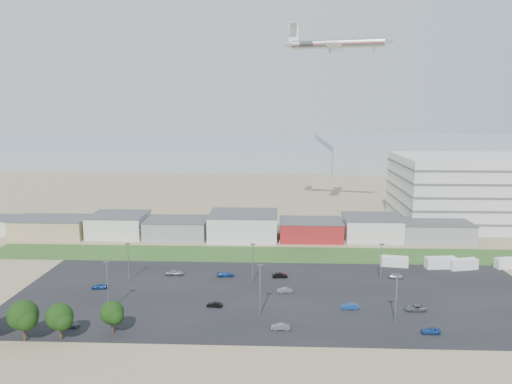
# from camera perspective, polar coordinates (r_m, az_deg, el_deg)

# --- Properties ---
(ground) EXTENTS (700.00, 700.00, 0.00)m
(ground) POSITION_cam_1_polar(r_m,az_deg,el_deg) (98.54, -0.70, -15.87)
(ground) COLOR #8D7D59
(ground) RESTS_ON ground
(parking_lot) EXTENTS (120.00, 50.00, 0.01)m
(parking_lot) POSITION_cam_1_polar(r_m,az_deg,el_deg) (116.77, 2.35, -11.67)
(parking_lot) COLOR black
(parking_lot) RESTS_ON ground
(grass_strip) EXTENTS (160.00, 16.00, 0.02)m
(grass_strip) POSITION_cam_1_polar(r_m,az_deg,el_deg) (147.13, 0.42, -7.12)
(grass_strip) COLOR #2F511E
(grass_strip) RESTS_ON ground
(hills_backdrop) EXTENTS (700.00, 200.00, 9.00)m
(hills_backdrop) POSITION_cam_1_polar(r_m,az_deg,el_deg) (407.08, 7.40, 4.22)
(hills_backdrop) COLOR gray
(hills_backdrop) RESTS_ON ground
(building_row) EXTENTS (170.00, 20.00, 8.00)m
(building_row) POSITION_cam_1_polar(r_m,az_deg,el_deg) (165.81, -5.24, -3.80)
(building_row) COLOR silver
(building_row) RESTS_ON ground
(parking_garage) EXTENTS (80.00, 40.00, 25.00)m
(parking_garage) POSITION_cam_1_polar(r_m,az_deg,el_deg) (204.71, 26.97, 0.18)
(parking_garage) COLOR silver
(parking_garage) RESTS_ON ground
(box_trailer_a) EXTENTS (7.57, 3.41, 2.74)m
(box_trailer_a) POSITION_cam_1_polar(r_m,az_deg,el_deg) (141.07, 15.50, -7.65)
(box_trailer_a) COLOR silver
(box_trailer_a) RESTS_ON ground
(box_trailer_b) EXTENTS (8.31, 3.50, 3.02)m
(box_trailer_b) POSITION_cam_1_polar(r_m,az_deg,el_deg) (143.29, 20.33, -7.57)
(box_trailer_b) COLOR silver
(box_trailer_b) RESTS_ON ground
(box_trailer_c) EXTENTS (7.86, 4.06, 2.82)m
(box_trailer_c) POSITION_cam_1_polar(r_m,az_deg,el_deg) (144.48, 22.61, -7.62)
(box_trailer_c) COLOR silver
(box_trailer_c) RESTS_ON ground
(box_trailer_d) EXTENTS (7.69, 3.62, 2.77)m
(box_trailer_d) POSITION_cam_1_polar(r_m,az_deg,el_deg) (150.76, 26.93, -7.24)
(box_trailer_d) COLOR silver
(box_trailer_d) RESTS_ON ground
(tree_mid) EXTENTS (5.91, 5.91, 8.87)m
(tree_mid) POSITION_cam_1_polar(r_m,az_deg,el_deg) (103.18, -25.06, -12.92)
(tree_mid) COLOR black
(tree_mid) RESTS_ON ground
(tree_right) EXTENTS (5.31, 5.31, 7.96)m
(tree_right) POSITION_cam_1_polar(r_m,az_deg,el_deg) (101.30, -21.53, -13.38)
(tree_right) COLOR black
(tree_right) RESTS_ON ground
(tree_near) EXTENTS (4.78, 4.78, 7.18)m
(tree_near) POSITION_cam_1_polar(r_m,az_deg,el_deg) (101.05, -16.12, -13.37)
(tree_near) COLOR black
(tree_near) RESTS_ON ground
(lightpole_front_l) EXTENTS (1.27, 0.53, 10.75)m
(lightpole_front_l) POSITION_cam_1_polar(r_m,az_deg,el_deg) (111.02, -16.59, -10.28)
(lightpole_front_l) COLOR slate
(lightpole_front_l) RESTS_ON ground
(lightpole_front_m) EXTENTS (1.27, 0.53, 10.79)m
(lightpole_front_m) POSITION_cam_1_polar(r_m,az_deg,el_deg) (104.52, 0.46, -11.12)
(lightpole_front_m) COLOR slate
(lightpole_front_m) RESTS_ON ground
(lightpole_front_r) EXTENTS (1.19, 0.50, 10.12)m
(lightpole_front_r) POSITION_cam_1_polar(r_m,az_deg,el_deg) (104.68, 15.72, -11.66)
(lightpole_front_r) COLOR slate
(lightpole_front_r) RESTS_ON ground
(lightpole_back_l) EXTENTS (1.12, 0.47, 9.52)m
(lightpole_back_l) POSITION_cam_1_polar(r_m,az_deg,el_deg) (128.07, -14.38, -7.78)
(lightpole_back_l) COLOR slate
(lightpole_back_l) RESTS_ON ground
(lightpole_back_m) EXTENTS (1.15, 0.48, 9.74)m
(lightpole_back_m) POSITION_cam_1_polar(r_m,az_deg,el_deg) (123.15, -0.37, -8.12)
(lightpole_back_m) COLOR slate
(lightpole_back_m) RESTS_ON ground
(lightpole_back_r) EXTENTS (1.15, 0.48, 9.77)m
(lightpole_back_r) POSITION_cam_1_polar(r_m,az_deg,el_deg) (126.69, 14.10, -7.90)
(lightpole_back_r) COLOR slate
(lightpole_back_r) RESTS_ON ground
(airliner) EXTENTS (44.69, 35.10, 11.74)m
(airliner) POSITION_cam_1_polar(r_m,az_deg,el_deg) (186.00, 9.30, 16.39)
(airliner) COLOR silver
(parked_car_0) EXTENTS (4.57, 2.25, 1.25)m
(parked_car_0) POSITION_cam_1_polar(r_m,az_deg,el_deg) (113.25, 17.74, -12.51)
(parked_car_0) COLOR #595B5E
(parked_car_0) RESTS_ON ground
(parked_car_1) EXTENTS (3.79, 1.42, 1.24)m
(parked_car_1) POSITION_cam_1_polar(r_m,az_deg,el_deg) (110.73, 10.66, -12.72)
(parked_car_1) COLOR navy
(parked_car_1) RESTS_ON ground
(parked_car_2) EXTENTS (3.63, 1.49, 1.23)m
(parked_car_2) POSITION_cam_1_polar(r_m,az_deg,el_deg) (103.69, 19.33, -14.72)
(parked_car_2) COLOR navy
(parked_car_2) RESTS_ON ground
(parked_car_4) EXTENTS (3.52, 1.58, 1.12)m
(parked_car_4) POSITION_cam_1_polar(r_m,az_deg,el_deg) (110.36, -4.76, -12.69)
(parked_car_4) COLOR black
(parked_car_4) RESTS_ON ground
(parked_car_5) EXTENTS (3.73, 1.72, 1.24)m
(parked_car_5) POSITION_cam_1_polar(r_m,az_deg,el_deg) (125.81, -17.49, -10.24)
(parked_car_5) COLOR navy
(parked_car_5) RESTS_ON ground
(parked_car_6) EXTENTS (4.58, 2.33, 1.27)m
(parked_car_6) POSITION_cam_1_polar(r_m,az_deg,el_deg) (128.59, -3.49, -9.35)
(parked_car_6) COLOR navy
(parked_car_6) RESTS_ON ground
(parked_car_7) EXTENTS (3.66, 1.52, 1.18)m
(parked_car_7) POSITION_cam_1_polar(r_m,az_deg,el_deg) (118.18, 3.31, -11.11)
(parked_car_7) COLOR #595B5E
(parked_car_7) RESTS_ON ground
(parked_car_8) EXTENTS (3.64, 1.87, 1.19)m
(parked_car_8) POSITION_cam_1_polar(r_m,az_deg,el_deg) (131.86, 15.71, -9.23)
(parked_car_8) COLOR #A5A5AA
(parked_car_8) RESTS_ON ground
(parked_car_9) EXTENTS (4.63, 2.43, 1.24)m
(parked_car_9) POSITION_cam_1_polar(r_m,az_deg,el_deg) (131.10, -9.27, -9.09)
(parked_car_9) COLOR #A5A5AA
(parked_car_9) RESTS_ON ground
(parked_car_10) EXTENTS (4.21, 1.86, 1.20)m
(parked_car_10) POSITION_cam_1_polar(r_m,az_deg,el_deg) (107.16, -20.60, -13.99)
(parked_car_10) COLOR #595B5E
(parked_car_10) RESTS_ON ground
(parked_car_11) EXTENTS (3.94, 1.70, 1.26)m
(parked_car_11) POSITION_cam_1_polar(r_m,az_deg,el_deg) (127.67, 2.73, -9.49)
(parked_car_11) COLOR black
(parked_car_11) RESTS_ON ground
(parked_car_13) EXTENTS (3.70, 1.33, 1.22)m
(parked_car_13) POSITION_cam_1_polar(r_m,az_deg,el_deg) (99.99, 2.84, -15.10)
(parked_car_13) COLOR #595B5E
(parked_car_13) RESTS_ON ground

